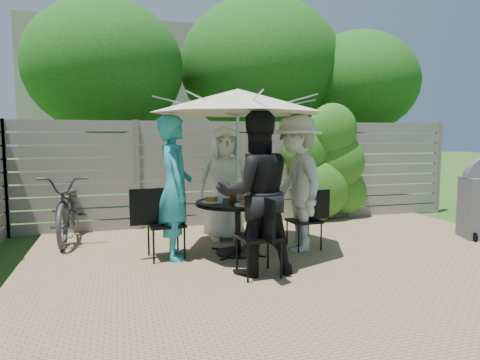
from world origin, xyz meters
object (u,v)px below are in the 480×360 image
object	(u,v)px
syrup_jug	(233,195)
person_front	(256,194)
chair_front	(259,253)
plate_right	(264,198)
chair_back	(223,222)
bicycle	(69,207)
patio_table	(238,217)
chair_left	(165,238)
plate_left	(211,200)
glass_right	(254,194)
plate_front	(245,204)
umbrella	(238,101)
plate_back	(232,196)
person_left	(175,188)
glass_left	(220,198)
chair_right	(305,232)
person_back	(224,184)
coffee_cup	(241,194)
person_right	(296,183)
glass_front	(251,198)

from	to	relation	value
syrup_jug	person_front	bearing A→B (deg)	-87.54
chair_front	plate_right	xyz separation A→B (m)	(0.38, 0.96, 0.47)
chair_back	bicycle	world-z (taller)	bicycle
patio_table	chair_left	size ratio (longest dim) A/B	1.21
patio_table	plate_left	size ratio (longest dim) A/B	4.35
chair_back	glass_right	bearing A→B (deg)	14.41
plate_front	umbrella	bearing A→B (deg)	88.56
plate_back	bicycle	xyz separation A→B (m)	(-2.26, 1.14, -0.24)
chair_front	person_left	bearing A→B (deg)	36.80
chair_left	glass_left	size ratio (longest dim) A/B	6.66
patio_table	plate_left	xyz separation A→B (m)	(-0.36, 0.01, 0.24)
chair_left	bicycle	bearing A→B (deg)	125.89
chair_right	glass_right	bearing A→B (deg)	-14.71
person_back	syrup_jug	bearing A→B (deg)	-94.40
glass_left	umbrella	bearing A→B (deg)	20.56
person_back	plate_front	distance (m)	1.20
glass_right	syrup_jug	size ratio (longest dim) A/B	0.88
plate_right	coffee_cup	size ratio (longest dim) A/B	2.17
chair_left	person_right	bearing A→B (deg)	-6.60
glass_left	plate_front	bearing A→B (deg)	-45.94
person_back	chair_left	bearing A→B (deg)	-139.26
plate_back	glass_left	bearing A→B (deg)	-120.62
person_front	glass_front	bearing A→B (deg)	-100.42
person_back	glass_right	xyz separation A→B (m)	(0.24, -0.73, -0.07)
person_left	glass_front	xyz separation A→B (m)	(0.93, -0.28, -0.13)
plate_back	plate_front	distance (m)	0.72
person_right	bicycle	world-z (taller)	person_right
syrup_jug	chair_back	bearing A→B (deg)	84.85
person_back	plate_left	size ratio (longest dim) A/B	6.64
plate_left	coffee_cup	world-z (taller)	coffee_cup
umbrella	chair_right	world-z (taller)	umbrella
chair_back	chair_right	world-z (taller)	chair_back
person_right	glass_right	size ratio (longest dim) A/B	13.42
glass_front	syrup_jug	bearing A→B (deg)	116.60
person_right	syrup_jug	xyz separation A→B (m)	(-0.89, 0.07, -0.14)
plate_left	chair_right	bearing A→B (deg)	-1.37
glass_front	plate_front	bearing A→B (deg)	-137.69
chair_right	syrup_jug	world-z (taller)	syrup_jug
bicycle	person_left	bearing A→B (deg)	-44.45
person_left	plate_right	world-z (taller)	person_left
glass_left	glass_right	bearing A→B (deg)	20.56
chair_left	person_right	xyz separation A→B (m)	(1.80, -0.04, 0.66)
glass_right	coffee_cup	size ratio (longest dim) A/B	1.17
plate_back	syrup_jug	world-z (taller)	syrup_jug
patio_table	chair_right	bearing A→B (deg)	-1.34
plate_left	plate_back	bearing A→B (deg)	43.56
chair_left	plate_front	world-z (taller)	chair_left
person_right	plate_right	world-z (taller)	person_right
umbrella	bicycle	bearing A→B (deg)	146.39
person_front	plate_right	xyz separation A→B (m)	(0.38, 0.82, -0.19)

